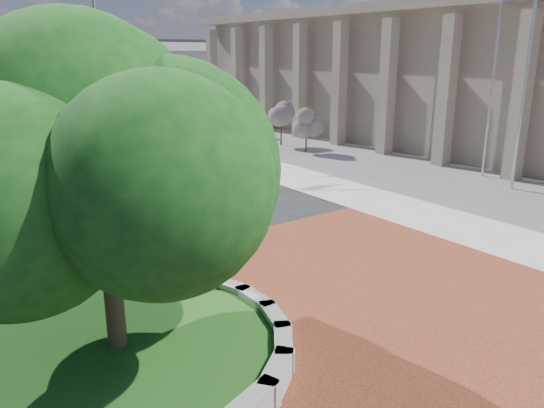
{
  "coord_description": "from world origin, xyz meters",
  "views": [
    {
      "loc": [
        -7.92,
        -9.11,
        5.86
      ],
      "look_at": [
        -0.23,
        1.5,
        2.07
      ],
      "focal_mm": 35.0,
      "sensor_mm": 36.0,
      "label": 1
    }
  ],
  "objects_px": {
    "street_lamp_near": "(102,49)",
    "flagpole_b": "(493,78)",
    "post_clock": "(180,180)",
    "parked_car": "(33,117)",
    "flagpole_a": "(529,55)"
  },
  "relations": [
    {
      "from": "post_clock",
      "to": "flagpole_b",
      "type": "relative_size",
      "value": 0.55
    },
    {
      "from": "post_clock",
      "to": "parked_car",
      "type": "relative_size",
      "value": 1.24
    },
    {
      "from": "flagpole_a",
      "to": "street_lamp_near",
      "type": "relative_size",
      "value": 1.09
    },
    {
      "from": "post_clock",
      "to": "street_lamp_near",
      "type": "bearing_deg",
      "value": 74.78
    },
    {
      "from": "flagpole_b",
      "to": "street_lamp_near",
      "type": "relative_size",
      "value": 0.89
    },
    {
      "from": "post_clock",
      "to": "flagpole_a",
      "type": "bearing_deg",
      "value": 1.35
    },
    {
      "from": "post_clock",
      "to": "flagpole_a",
      "type": "distance_m",
      "value": 16.35
    },
    {
      "from": "flagpole_b",
      "to": "post_clock",
      "type": "bearing_deg",
      "value": -171.48
    },
    {
      "from": "post_clock",
      "to": "parked_car",
      "type": "bearing_deg",
      "value": 83.38
    },
    {
      "from": "flagpole_a",
      "to": "flagpole_b",
      "type": "relative_size",
      "value": 1.21
    },
    {
      "from": "flagpole_a",
      "to": "flagpole_b",
      "type": "distance_m",
      "value": 2.7
    },
    {
      "from": "post_clock",
      "to": "flagpole_a",
      "type": "height_order",
      "value": "flagpole_a"
    },
    {
      "from": "parked_car",
      "to": "flagpole_b",
      "type": "relative_size",
      "value": 0.45
    },
    {
      "from": "flagpole_a",
      "to": "street_lamp_near",
      "type": "distance_m",
      "value": 26.39
    },
    {
      "from": "street_lamp_near",
      "to": "flagpole_b",
      "type": "bearing_deg",
      "value": -65.11
    }
  ]
}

